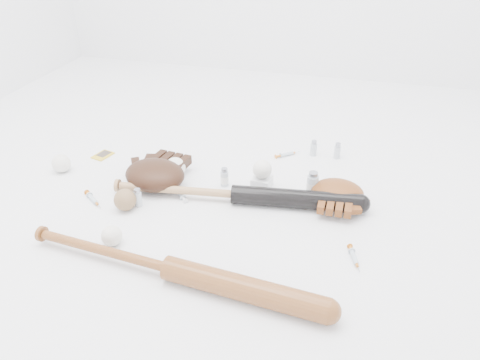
% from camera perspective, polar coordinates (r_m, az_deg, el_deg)
% --- Properties ---
extents(bat_dark, '(0.95, 0.19, 0.07)m').
position_cam_1_polar(bat_dark, '(1.70, -0.65, -1.75)').
color(bat_dark, black).
rests_on(bat_dark, ground).
extents(bat_wood, '(0.99, 0.17, 0.07)m').
position_cam_1_polar(bat_wood, '(1.40, -8.61, -10.60)').
color(bat_wood, brown).
rests_on(bat_wood, ground).
extents(glove_dark, '(0.32, 0.32, 0.10)m').
position_cam_1_polar(glove_dark, '(1.82, -10.34, 0.68)').
color(glove_dark, black).
rests_on(glove_dark, ground).
extents(glove_tan, '(0.23, 0.23, 0.08)m').
position_cam_1_polar(glove_tan, '(1.74, 11.80, -1.48)').
color(glove_tan, brown).
rests_on(glove_tan, ground).
extents(trading_card, '(0.08, 0.10, 0.00)m').
position_cam_1_polar(trading_card, '(2.11, -16.39, 2.90)').
color(trading_card, gold).
rests_on(trading_card, ground).
extents(pedestal, '(0.08, 0.08, 0.04)m').
position_cam_1_polar(pedestal, '(1.80, 2.68, -0.24)').
color(pedestal, white).
rests_on(pedestal, ground).
extents(baseball_on_pedestal, '(0.07, 0.07, 0.07)m').
position_cam_1_polar(baseball_on_pedestal, '(1.77, 2.73, 1.30)').
color(baseball_on_pedestal, white).
rests_on(baseball_on_pedestal, pedestal).
extents(baseball_left, '(0.07, 0.07, 0.07)m').
position_cam_1_polar(baseball_left, '(2.03, -20.96, 1.91)').
color(baseball_left, white).
rests_on(baseball_left, ground).
extents(baseball_upper, '(0.08, 0.08, 0.08)m').
position_cam_1_polar(baseball_upper, '(1.87, -7.89, 1.52)').
color(baseball_upper, white).
rests_on(baseball_upper, ground).
extents(baseball_mid, '(0.07, 0.07, 0.07)m').
position_cam_1_polar(baseball_mid, '(1.56, -15.37, -6.58)').
color(baseball_mid, white).
rests_on(baseball_mid, ground).
extents(baseball_aged, '(0.08, 0.08, 0.08)m').
position_cam_1_polar(baseball_aged, '(1.71, -13.84, -2.37)').
color(baseball_aged, olive).
rests_on(baseball_aged, ground).
extents(syringe_0, '(0.13, 0.11, 0.02)m').
position_cam_1_polar(syringe_0, '(1.80, -17.49, -2.24)').
color(syringe_0, '#ADBCC6').
rests_on(syringe_0, ground).
extents(syringe_1, '(0.11, 0.12, 0.02)m').
position_cam_1_polar(syringe_1, '(1.77, -7.33, -1.65)').
color(syringe_1, '#ADBCC6').
rests_on(syringe_1, ground).
extents(syringe_2, '(0.12, 0.10, 0.02)m').
position_cam_1_polar(syringe_2, '(2.03, 5.73, 3.15)').
color(syringe_2, '#ADBCC6').
rests_on(syringe_2, ground).
extents(syringe_3, '(0.06, 0.13, 0.02)m').
position_cam_1_polar(syringe_3, '(1.50, 13.75, -9.17)').
color(syringe_3, '#ADBCC6').
rests_on(syringe_3, ground).
extents(vial_0, '(0.03, 0.03, 0.07)m').
position_cam_1_polar(vial_0, '(2.04, 11.78, 3.52)').
color(vial_0, '#B6BFC7').
rests_on(vial_0, ground).
extents(vial_1, '(0.03, 0.03, 0.07)m').
position_cam_1_polar(vial_1, '(2.04, 8.96, 3.89)').
color(vial_1, '#B6BFC7').
rests_on(vial_1, ground).
extents(vial_2, '(0.03, 0.03, 0.08)m').
position_cam_1_polar(vial_2, '(1.80, -1.90, 0.37)').
color(vial_2, '#B6BFC7').
rests_on(vial_2, ground).
extents(vial_3, '(0.04, 0.04, 0.10)m').
position_cam_1_polar(vial_3, '(1.75, 8.82, -0.51)').
color(vial_3, '#B6BFC7').
rests_on(vial_3, ground).
extents(vial_4, '(0.03, 0.03, 0.07)m').
position_cam_1_polar(vial_4, '(1.72, -12.33, -2.09)').
color(vial_4, '#B6BFC7').
rests_on(vial_4, ground).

